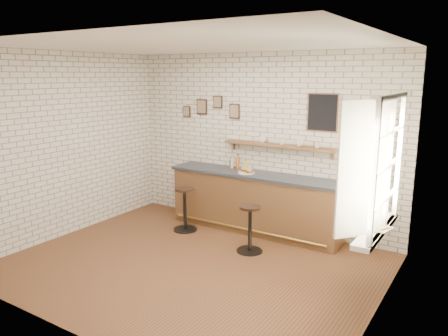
# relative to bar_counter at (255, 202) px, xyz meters

# --- Properties ---
(ground) EXTENTS (5.00, 5.00, 0.00)m
(ground) POSITION_rel_bar_counter_xyz_m (-0.08, -1.70, -0.51)
(ground) COLOR brown
(ground) RESTS_ON ground
(bar_counter) EXTENTS (3.10, 0.65, 1.01)m
(bar_counter) POSITION_rel_bar_counter_xyz_m (0.00, 0.00, 0.00)
(bar_counter) COLOR brown
(bar_counter) RESTS_ON ground
(sandwich_plate) EXTENTS (0.28, 0.28, 0.01)m
(sandwich_plate) POSITION_rel_bar_counter_xyz_m (-0.12, -0.07, 0.51)
(sandwich_plate) COLOR white
(sandwich_plate) RESTS_ON bar_counter
(ciabatta_sandwich) EXTENTS (0.27, 0.20, 0.08)m
(ciabatta_sandwich) POSITION_rel_bar_counter_xyz_m (-0.11, -0.07, 0.56)
(ciabatta_sandwich) COLOR tan
(ciabatta_sandwich) RESTS_ON sandwich_plate
(potato_chips) EXTENTS (0.27, 0.18, 0.00)m
(potato_chips) POSITION_rel_bar_counter_xyz_m (-0.14, -0.07, 0.52)
(potato_chips) COLOR gold
(potato_chips) RESTS_ON sandwich_plate
(bitters_bottle_brown) EXTENTS (0.06, 0.06, 0.19)m
(bitters_bottle_brown) POSITION_rel_bar_counter_xyz_m (-0.57, 0.14, 0.58)
(bitters_bottle_brown) COLOR brown
(bitters_bottle_brown) RESTS_ON bar_counter
(bitters_bottle_white) EXTENTS (0.06, 0.06, 0.22)m
(bitters_bottle_white) POSITION_rel_bar_counter_xyz_m (-0.54, 0.14, 0.59)
(bitters_bottle_white) COLOR silver
(bitters_bottle_white) RESTS_ON bar_counter
(bitters_bottle_amber) EXTENTS (0.06, 0.06, 0.26)m
(bitters_bottle_amber) POSITION_rel_bar_counter_xyz_m (-0.43, 0.14, 0.61)
(bitters_bottle_amber) COLOR #AB541B
(bitters_bottle_amber) RESTS_ON bar_counter
(condiment_bottle_yellow) EXTENTS (0.06, 0.06, 0.18)m
(condiment_bottle_yellow) POSITION_rel_bar_counter_xyz_m (-0.26, 0.14, 0.58)
(condiment_bottle_yellow) COLOR yellow
(condiment_bottle_yellow) RESTS_ON bar_counter
(bar_stool_left) EXTENTS (0.43, 0.43, 0.75)m
(bar_stool_left) POSITION_rel_bar_counter_xyz_m (-1.02, -0.62, -0.11)
(bar_stool_left) COLOR black
(bar_stool_left) RESTS_ON ground
(bar_stool_right) EXTENTS (0.40, 0.40, 0.72)m
(bar_stool_right) POSITION_rel_bar_counter_xyz_m (0.37, -0.84, -0.12)
(bar_stool_right) COLOR black
(bar_stool_right) RESTS_ON ground
(wall_shelf) EXTENTS (2.00, 0.18, 0.18)m
(wall_shelf) POSITION_rel_bar_counter_xyz_m (0.32, 0.20, 0.97)
(wall_shelf) COLOR brown
(wall_shelf) RESTS_ON ground
(shelf_cup_a) EXTENTS (0.16, 0.16, 0.10)m
(shelf_cup_a) POSITION_rel_bar_counter_xyz_m (0.03, 0.20, 1.04)
(shelf_cup_a) COLOR white
(shelf_cup_a) RESTS_ON wall_shelf
(shelf_cup_b) EXTENTS (0.11, 0.11, 0.08)m
(shelf_cup_b) POSITION_rel_bar_counter_xyz_m (0.38, 0.20, 1.04)
(shelf_cup_b) COLOR white
(shelf_cup_b) RESTS_ON wall_shelf
(shelf_cup_c) EXTENTS (0.14, 0.14, 0.10)m
(shelf_cup_c) POSITION_rel_bar_counter_xyz_m (0.69, 0.20, 1.04)
(shelf_cup_c) COLOR white
(shelf_cup_c) RESTS_ON wall_shelf
(shelf_cup_d) EXTENTS (0.11, 0.11, 0.09)m
(shelf_cup_d) POSITION_rel_bar_counter_xyz_m (0.98, 0.20, 1.04)
(shelf_cup_d) COLOR white
(shelf_cup_d) RESTS_ON wall_shelf
(back_wall_decor) EXTENTS (2.96, 0.02, 0.56)m
(back_wall_decor) POSITION_rel_bar_counter_xyz_m (0.15, 0.28, 1.54)
(back_wall_decor) COLOR black
(back_wall_decor) RESTS_ON ground
(window_sill) EXTENTS (0.20, 1.35, 0.06)m
(window_sill) POSITION_rel_bar_counter_xyz_m (2.32, -1.40, 0.39)
(window_sill) COLOR white
(window_sill) RESTS_ON ground
(casement_window) EXTENTS (0.40, 1.30, 1.56)m
(casement_window) POSITION_rel_bar_counter_xyz_m (2.28, -1.40, 1.14)
(casement_window) COLOR white
(casement_window) RESTS_ON ground
(book_lower) EXTENTS (0.23, 0.28, 0.02)m
(book_lower) POSITION_rel_bar_counter_xyz_m (2.30, -1.43, 0.43)
(book_lower) COLOR tan
(book_lower) RESTS_ON window_sill
(book_upper) EXTENTS (0.23, 0.25, 0.02)m
(book_upper) POSITION_rel_bar_counter_xyz_m (2.30, -1.41, 0.45)
(book_upper) COLOR tan
(book_upper) RESTS_ON book_lower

